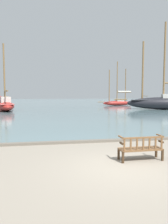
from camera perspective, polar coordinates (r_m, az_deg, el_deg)
name	(u,v)px	position (r m, az deg, el deg)	size (l,w,h in m)	color
ground_plane	(121,168)	(7.60, 9.66, -14.18)	(160.00, 160.00, 0.00)	gray
harbor_water	(57,104)	(50.87, -7.17, 2.20)	(100.00, 80.00, 0.08)	slate
quay_edge_kerb	(95,141)	(11.15, 2.97, -7.59)	(40.00, 0.30, 0.12)	#675F54
park_bench	(141,148)	(8.40, 14.65, -9.05)	(1.61, 0.54, 0.92)	#3D2A19
sailboat_nearest_starboard	(165,102)	(34.10, 20.45, 2.48)	(12.63, 5.90, 12.50)	black
sailboat_mid_port	(118,102)	(43.06, 8.85, 2.69)	(7.21, 2.41, 8.42)	maroon
sailboat_nearest_port	(5,105)	(32.20, -19.86, 1.82)	(4.17, 9.37, 9.16)	maroon
sailboat_outer_port	(142,101)	(51.69, 15.03, 2.73)	(2.13, 5.97, 5.84)	#2D6647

